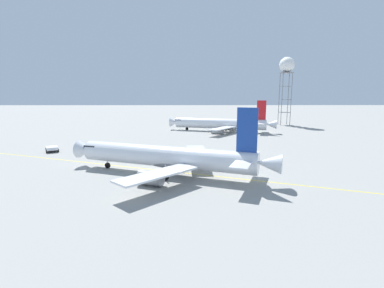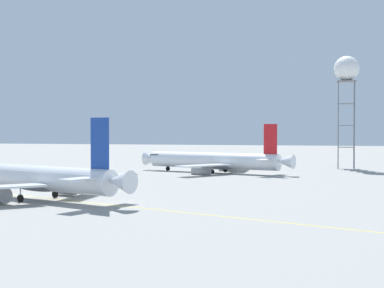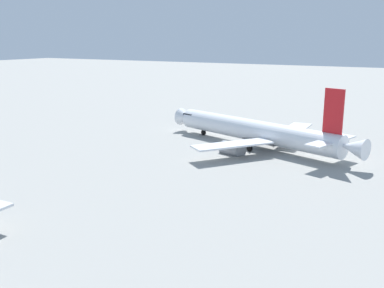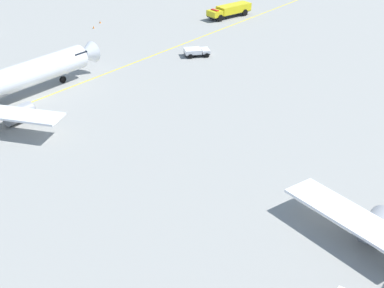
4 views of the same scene
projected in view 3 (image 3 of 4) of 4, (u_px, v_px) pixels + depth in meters
The scene contains 1 object.
airliner_secondary at pixel (257, 132), 76.63m from camera, with size 39.40×29.71×12.09m.
Camera 3 is at (47.06, -16.07, 18.84)m, focal length 40.44 mm.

